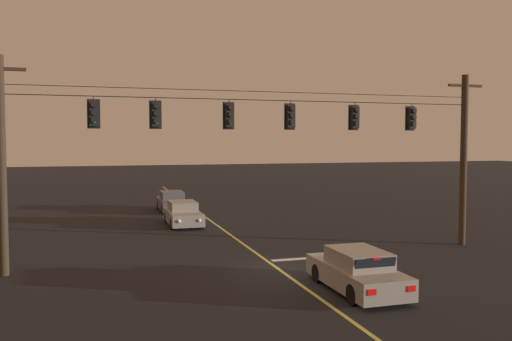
{
  "coord_description": "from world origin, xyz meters",
  "views": [
    {
      "loc": [
        -6.55,
        -18.51,
        4.92
      ],
      "look_at": [
        0.0,
        3.26,
        3.64
      ],
      "focal_mm": 36.68,
      "sensor_mm": 36.0,
      "label": 1
    }
  ],
  "objects_px": {
    "traffic_light_right_inner": "(291,116)",
    "traffic_light_far_right": "(412,118)",
    "traffic_light_left_inner": "(156,114)",
    "car_waiting_near_lane": "(357,271)",
    "traffic_light_leftmost": "(94,113)",
    "car_oncoming_lead": "(183,214)",
    "traffic_light_rightmost": "(355,117)",
    "traffic_light_centre": "(229,115)",
    "car_oncoming_trailing": "(172,202)"
  },
  "relations": [
    {
      "from": "traffic_light_centre",
      "to": "traffic_light_far_right",
      "type": "relative_size",
      "value": 1.0
    },
    {
      "from": "traffic_light_right_inner",
      "to": "car_oncoming_trailing",
      "type": "distance_m",
      "value": 17.09
    },
    {
      "from": "traffic_light_leftmost",
      "to": "traffic_light_centre",
      "type": "relative_size",
      "value": 1.0
    },
    {
      "from": "traffic_light_rightmost",
      "to": "car_oncoming_lead",
      "type": "relative_size",
      "value": 0.28
    },
    {
      "from": "traffic_light_leftmost",
      "to": "car_oncoming_trailing",
      "type": "bearing_deg",
      "value": 72.45
    },
    {
      "from": "traffic_light_left_inner",
      "to": "traffic_light_rightmost",
      "type": "bearing_deg",
      "value": 0.0
    },
    {
      "from": "traffic_light_right_inner",
      "to": "traffic_light_rightmost",
      "type": "height_order",
      "value": "same"
    },
    {
      "from": "traffic_light_far_right",
      "to": "car_waiting_near_lane",
      "type": "xyz_separation_m",
      "value": [
        -5.59,
        -5.51,
        -5.32
      ]
    },
    {
      "from": "traffic_light_leftmost",
      "to": "car_oncoming_lead",
      "type": "bearing_deg",
      "value": 63.35
    },
    {
      "from": "traffic_light_leftmost",
      "to": "car_oncoming_lead",
      "type": "relative_size",
      "value": 0.28
    },
    {
      "from": "traffic_light_leftmost",
      "to": "car_oncoming_trailing",
      "type": "distance_m",
      "value": 17.58
    },
    {
      "from": "traffic_light_far_right",
      "to": "car_waiting_near_lane",
      "type": "bearing_deg",
      "value": -135.43
    },
    {
      "from": "traffic_light_far_right",
      "to": "car_oncoming_trailing",
      "type": "bearing_deg",
      "value": 118.73
    },
    {
      "from": "traffic_light_left_inner",
      "to": "car_waiting_near_lane",
      "type": "xyz_separation_m",
      "value": [
        5.9,
        -5.51,
        -5.32
      ]
    },
    {
      "from": "car_oncoming_lead",
      "to": "car_oncoming_trailing",
      "type": "height_order",
      "value": "same"
    },
    {
      "from": "traffic_light_far_right",
      "to": "traffic_light_right_inner",
      "type": "bearing_deg",
      "value": 180.0
    },
    {
      "from": "traffic_light_centre",
      "to": "traffic_light_rightmost",
      "type": "xyz_separation_m",
      "value": [
        5.67,
        0.0,
        0.0
      ]
    },
    {
      "from": "traffic_light_left_inner",
      "to": "traffic_light_right_inner",
      "type": "xyz_separation_m",
      "value": [
        5.63,
        0.0,
        0.0
      ]
    },
    {
      "from": "car_oncoming_trailing",
      "to": "traffic_light_rightmost",
      "type": "bearing_deg",
      "value": -69.75
    },
    {
      "from": "traffic_light_left_inner",
      "to": "car_waiting_near_lane",
      "type": "height_order",
      "value": "traffic_light_left_inner"
    },
    {
      "from": "traffic_light_centre",
      "to": "car_oncoming_trailing",
      "type": "distance_m",
      "value": 16.84
    },
    {
      "from": "traffic_light_far_right",
      "to": "car_oncoming_lead",
      "type": "bearing_deg",
      "value": 132.98
    },
    {
      "from": "car_waiting_near_lane",
      "to": "traffic_light_rightmost",
      "type": "bearing_deg",
      "value": 63.65
    },
    {
      "from": "traffic_light_far_right",
      "to": "car_waiting_near_lane",
      "type": "relative_size",
      "value": 0.28
    },
    {
      "from": "traffic_light_right_inner",
      "to": "traffic_light_far_right",
      "type": "height_order",
      "value": "same"
    },
    {
      "from": "traffic_light_right_inner",
      "to": "traffic_light_leftmost",
      "type": "bearing_deg",
      "value": 180.0
    },
    {
      "from": "traffic_light_far_right",
      "to": "car_waiting_near_lane",
      "type": "distance_m",
      "value": 9.48
    },
    {
      "from": "traffic_light_left_inner",
      "to": "car_oncoming_lead",
      "type": "relative_size",
      "value": 0.28
    },
    {
      "from": "traffic_light_right_inner",
      "to": "traffic_light_far_right",
      "type": "distance_m",
      "value": 5.86
    },
    {
      "from": "car_oncoming_lead",
      "to": "traffic_light_left_inner",
      "type": "bearing_deg",
      "value": -104.61
    },
    {
      "from": "traffic_light_leftmost",
      "to": "traffic_light_right_inner",
      "type": "bearing_deg",
      "value": 0.0
    },
    {
      "from": "traffic_light_leftmost",
      "to": "traffic_light_rightmost",
      "type": "distance_m",
      "value": 10.95
    },
    {
      "from": "traffic_light_left_inner",
      "to": "car_waiting_near_lane",
      "type": "relative_size",
      "value": 0.28
    },
    {
      "from": "car_waiting_near_lane",
      "to": "car_oncoming_trailing",
      "type": "relative_size",
      "value": 0.98
    },
    {
      "from": "car_oncoming_lead",
      "to": "car_oncoming_trailing",
      "type": "xyz_separation_m",
      "value": [
        0.22,
        6.35,
        0.0
      ]
    },
    {
      "from": "traffic_light_left_inner",
      "to": "traffic_light_far_right",
      "type": "bearing_deg",
      "value": 0.0
    },
    {
      "from": "traffic_light_leftmost",
      "to": "traffic_light_far_right",
      "type": "xyz_separation_m",
      "value": [
        13.81,
        0.0,
        0.0
      ]
    },
    {
      "from": "traffic_light_centre",
      "to": "traffic_light_far_right",
      "type": "height_order",
      "value": "same"
    },
    {
      "from": "traffic_light_rightmost",
      "to": "traffic_light_leftmost",
      "type": "bearing_deg",
      "value": 180.0
    },
    {
      "from": "car_oncoming_lead",
      "to": "car_oncoming_trailing",
      "type": "bearing_deg",
      "value": 88.02
    },
    {
      "from": "traffic_light_right_inner",
      "to": "traffic_light_rightmost",
      "type": "distance_m",
      "value": 3.0
    },
    {
      "from": "traffic_light_leftmost",
      "to": "car_waiting_near_lane",
      "type": "relative_size",
      "value": 0.28
    },
    {
      "from": "traffic_light_rightmost",
      "to": "traffic_light_far_right",
      "type": "distance_m",
      "value": 2.86
    },
    {
      "from": "traffic_light_right_inner",
      "to": "car_oncoming_trailing",
      "type": "xyz_separation_m",
      "value": [
        -2.9,
        15.98,
        -5.32
      ]
    },
    {
      "from": "car_oncoming_lead",
      "to": "car_waiting_near_lane",
      "type": "bearing_deg",
      "value": -77.4
    },
    {
      "from": "traffic_light_right_inner",
      "to": "car_oncoming_lead",
      "type": "distance_m",
      "value": 11.44
    },
    {
      "from": "traffic_light_left_inner",
      "to": "traffic_light_right_inner",
      "type": "height_order",
      "value": "same"
    },
    {
      "from": "traffic_light_left_inner",
      "to": "traffic_light_rightmost",
      "type": "xyz_separation_m",
      "value": [
        8.63,
        0.0,
        0.0
      ]
    },
    {
      "from": "traffic_light_centre",
      "to": "traffic_light_far_right",
      "type": "xyz_separation_m",
      "value": [
        8.53,
        0.0,
        0.0
      ]
    },
    {
      "from": "traffic_light_right_inner",
      "to": "car_oncoming_lead",
      "type": "bearing_deg",
      "value": 107.93
    }
  ]
}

